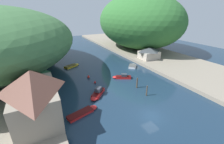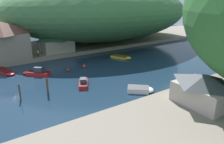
% 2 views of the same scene
% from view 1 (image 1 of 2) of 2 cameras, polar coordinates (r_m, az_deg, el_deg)
% --- Properties ---
extents(water_surface, '(130.00, 130.00, 0.00)m').
position_cam_1_polar(water_surface, '(51.61, -7.53, 2.64)').
color(water_surface, '#192D42').
rests_on(water_surface, ground).
extents(left_bank, '(22.00, 120.00, 0.91)m').
position_cam_1_polar(left_bank, '(49.78, -36.16, -1.92)').
color(left_bank, gray).
rests_on(left_bank, ground).
extents(right_bank, '(22.00, 120.00, 0.91)m').
position_cam_1_polar(right_bank, '(64.13, 14.40, 6.50)').
color(right_bank, gray).
rests_on(right_bank, ground).
extents(hillside_right, '(31.87, 44.62, 23.52)m').
position_cam_1_polar(hillside_right, '(71.28, 10.00, 18.41)').
color(hillside_right, '#2D662D').
rests_on(hillside_right, right_bank).
extents(waterfront_building, '(6.76, 11.61, 8.43)m').
position_cam_1_polar(waterfront_building, '(26.18, -27.41, -7.80)').
color(waterfront_building, gray).
rests_on(waterfront_building, left_bank).
extents(boathouse_shed, '(6.02, 8.00, 4.69)m').
position_cam_1_polar(boathouse_shed, '(38.45, -28.35, -1.75)').
color(boathouse_shed, gray).
rests_on(boathouse_shed, left_bank).
extents(right_bank_cottage, '(7.11, 5.65, 4.04)m').
position_cam_1_polar(right_bank_cottage, '(56.41, 13.96, 7.09)').
color(right_bank_cottage, '#B2A899').
rests_on(right_bank_cottage, right_bank).
extents(boat_far_right_bank, '(6.15, 3.15, 0.50)m').
position_cam_1_polar(boat_far_right_bank, '(28.57, -10.69, -14.78)').
color(boat_far_right_bank, red).
rests_on(boat_far_right_bank, water_surface).
extents(boat_cabin_cruiser, '(5.52, 3.90, 0.56)m').
position_cam_1_polar(boat_cabin_cruiser, '(51.45, -14.87, 2.32)').
color(boat_cabin_cruiser, gold).
rests_on(boat_cabin_cruiser, water_surface).
extents(boat_white_cruiser, '(5.11, 3.65, 1.30)m').
position_cam_1_polar(boat_white_cruiser, '(41.17, 3.69, -1.86)').
color(boat_white_cruiser, red).
rests_on(boat_white_cruiser, water_surface).
extents(boat_small_dinghy, '(4.83, 4.97, 1.62)m').
position_cam_1_polar(boat_small_dinghy, '(33.20, -5.63, -8.17)').
color(boat_small_dinghy, red).
rests_on(boat_small_dinghy, water_surface).
extents(boat_yellow_tender, '(4.31, 4.47, 0.71)m').
position_cam_1_polar(boat_yellow_tender, '(49.96, 7.89, 2.37)').
color(boat_yellow_tender, white).
rests_on(boat_yellow_tender, water_surface).
extents(mooring_post_nearest, '(0.24, 0.24, 2.48)m').
position_cam_1_polar(mooring_post_nearest, '(33.51, 13.12, -6.90)').
color(mooring_post_nearest, '#4C3D2D').
rests_on(mooring_post_nearest, water_surface).
extents(mooring_post_second, '(0.31, 0.31, 2.63)m').
position_cam_1_polar(mooring_post_second, '(36.31, 9.53, -4.05)').
color(mooring_post_second, '#4C3D2D').
rests_on(mooring_post_second, water_surface).
extents(channel_buoy_near, '(0.65, 0.65, 0.98)m').
position_cam_1_polar(channel_buoy_near, '(41.72, -8.94, -1.81)').
color(channel_buoy_near, red).
rests_on(channel_buoy_near, water_surface).
extents(channel_buoy_far, '(0.54, 0.54, 0.80)m').
position_cam_1_polar(channel_buoy_far, '(38.59, -6.50, -3.88)').
color(channel_buoy_far, red).
rests_on(channel_buoy_far, water_surface).
extents(person_on_quay, '(0.24, 0.39, 1.69)m').
position_cam_1_polar(person_on_quay, '(33.90, -23.83, -6.77)').
color(person_on_quay, '#282D3D').
rests_on(person_on_quay, left_bank).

